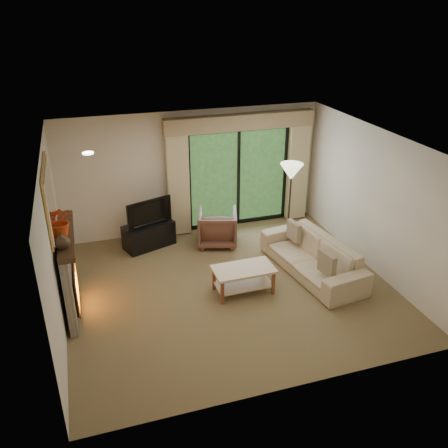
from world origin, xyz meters
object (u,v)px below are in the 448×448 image
object	(u,v)px
media_console	(149,235)
sofa	(312,257)
coffee_table	(243,280)
armchair	(217,227)

from	to	relation	value
media_console	sofa	size ratio (longest dim) A/B	0.44
media_console	coffee_table	distance (m)	2.49
armchair	coffee_table	xyz separation A→B (m)	(-0.09, -1.85, -0.13)
armchair	sofa	size ratio (longest dim) A/B	0.35
media_console	armchair	distance (m)	1.40
coffee_table	media_console	bearing A→B (deg)	119.77
armchair	sofa	xyz separation A→B (m)	(1.32, -1.62, -0.03)
armchair	media_console	bearing A→B (deg)	4.86
armchair	sofa	world-z (taller)	armchair
sofa	coffee_table	world-z (taller)	sofa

